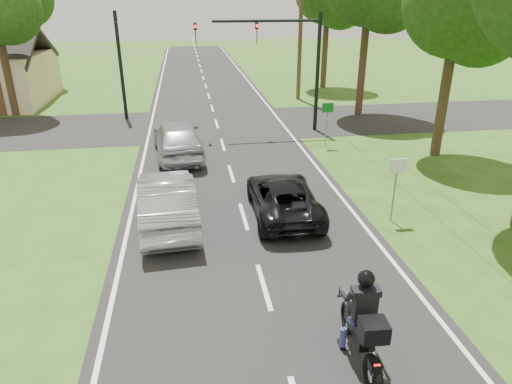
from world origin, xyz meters
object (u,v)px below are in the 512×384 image
Objects in this scene: silver_sedan at (167,200)px; silver_suv at (178,138)px; motorcycle_rider at (363,328)px; utility_pole_far at (301,23)px; sign_green at (327,114)px; dark_suv at (283,197)px; traffic_signal at (283,52)px; sign_white at (397,175)px.

silver_sedan is 0.97× the size of silver_suv.
motorcycle_rider is 25.61m from utility_pole_far.
utility_pole_far reaches higher than silver_suv.
silver_sedan is at bearing -136.09° from sign_green.
traffic_signal is at bearing -100.02° from dark_suv.
dark_suv is at bearing -117.09° from sign_green.
sign_green reaches higher than silver_suv.
sign_green is (7.34, 7.07, 0.78)m from silver_sedan.
traffic_signal is at bearing 117.38° from sign_green.
traffic_signal reaches higher than sign_white.
silver_suv is at bearing 132.09° from sign_white.
silver_suv is 0.50× the size of utility_pole_far.
utility_pole_far is (8.64, 18.09, 4.27)m from silver_sedan.
motorcycle_rider is 7.76m from silver_sedan.
silver_suv is at bearing -96.85° from silver_sedan.
motorcycle_rider is 0.48× the size of silver_suv.
sign_white is (3.37, -1.02, 0.96)m from dark_suv.
motorcycle_rider is 0.50× the size of silver_sedan.
dark_suv is 3.65m from sign_white.
sign_white is at bearing -82.95° from traffic_signal.
traffic_signal is at bearing -153.45° from silver_suv.
utility_pole_far is 4.71× the size of sign_white.
dark_suv is 0.90× the size of silver_suv.
motorcycle_rider is 13.81m from silver_suv.
silver_sedan is 0.49× the size of utility_pole_far.
motorcycle_rider reaches higher than dark_suv.
dark_suv is 19.17m from utility_pole_far.
silver_suv reaches higher than dark_suv.
silver_sedan is (-3.77, -0.09, 0.18)m from dark_suv.
silver_suv is at bearing -176.40° from sign_green.
sign_white is at bearing 164.50° from dark_suv.
motorcycle_rider is 14.22m from sign_green.
utility_pole_far reaches higher than dark_suv.
sign_green is (-1.30, -11.02, -3.49)m from utility_pole_far.
sign_white is (7.14, -0.93, 0.78)m from silver_sedan.
utility_pole_far is (8.33, 11.46, 4.22)m from silver_suv.
silver_sedan is 2.29× the size of sign_white.
sign_white and sign_green have the same top height.
utility_pole_far is at bearing -131.78° from silver_suv.
sign_white reaches higher than dark_suv.
dark_suv is 3.77m from silver_sedan.
utility_pole_far reaches higher than sign_white.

